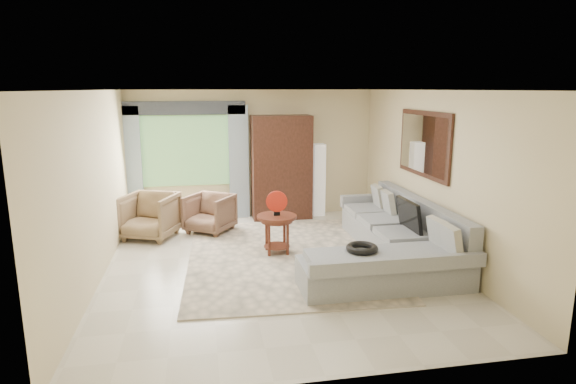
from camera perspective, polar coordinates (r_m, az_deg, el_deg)
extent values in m
plane|color=silver|center=(7.38, -1.43, -8.64)|extent=(6.00, 6.00, 0.00)
cube|color=beige|center=(7.72, -0.39, -7.61)|extent=(3.20, 4.15, 0.02)
cube|color=#A9ACB1|center=(8.30, 11.83, -5.07)|extent=(0.90, 2.40, 0.40)
cube|color=#A9ACB1|center=(6.65, 11.40, -9.45)|extent=(2.30, 0.80, 0.40)
cube|color=#A9ACB1|center=(7.96, 15.38, -2.61)|extent=(0.20, 3.20, 0.50)
cube|color=#A9ACB1|center=(9.37, 8.97, -1.00)|extent=(0.90, 0.16, 0.22)
cube|color=#A9ACB1|center=(6.16, 13.07, -8.42)|extent=(2.30, 0.10, 0.18)
cube|color=black|center=(7.61, 14.17, -2.69)|extent=(0.14, 0.74, 0.48)
torus|color=black|center=(6.51, 8.76, -6.59)|extent=(0.43, 0.43, 0.09)
cylinder|color=#472013|center=(7.69, -1.34, -2.95)|extent=(0.64, 0.64, 0.04)
cylinder|color=#472013|center=(7.78, -1.33, -5.29)|extent=(0.42, 0.42, 0.57)
cylinder|color=red|center=(7.63, -1.35, -1.12)|extent=(0.34, 0.09, 0.34)
imported|color=olive|center=(8.90, -16.07, -2.75)|extent=(1.13, 1.14, 0.81)
imported|color=brown|center=(9.04, -9.27, -2.50)|extent=(1.06, 1.07, 0.71)
imported|color=#999999|center=(9.58, -18.29, -2.61)|extent=(0.51, 0.45, 0.56)
cube|color=black|center=(9.80, -0.79, 2.94)|extent=(1.20, 0.55, 2.10)
cube|color=silver|center=(10.07, 3.65, 1.44)|extent=(0.24, 0.24, 1.50)
cube|color=#669E59|center=(9.87, -12.03, 4.79)|extent=(1.80, 0.04, 1.40)
cube|color=#9EB7CC|center=(9.90, -18.07, 3.02)|extent=(0.40, 0.08, 2.30)
cube|color=#9EB7CC|center=(9.84, -5.85, 3.51)|extent=(0.40, 0.08, 2.30)
cube|color=#1E232D|center=(9.73, -12.26, 9.71)|extent=(2.40, 0.12, 0.26)
cube|color=black|center=(8.04, 15.83, 5.49)|extent=(0.04, 1.70, 1.05)
cube|color=white|center=(8.03, 15.67, 5.49)|extent=(0.02, 1.54, 0.90)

